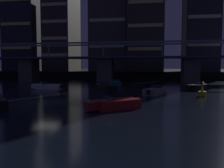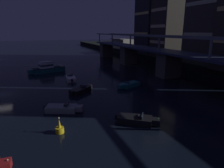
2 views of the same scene
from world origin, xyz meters
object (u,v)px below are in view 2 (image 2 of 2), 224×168
(speedboat_near_center, at_px, (137,120))
(river_bridge, at_px, (169,60))
(speedboat_mid_right, at_px, (81,90))
(speedboat_mid_center, at_px, (71,78))
(speedboat_far_center, at_px, (63,108))
(tower_west_low, at_px, (156,3))
(tower_west_tall, at_px, (175,18))
(cabin_cruiser_near_left, at_px, (47,68))
(speedboat_near_right, at_px, (129,85))
(waterfront_pavilion, at_px, (123,44))
(channel_buoy, at_px, (60,129))

(speedboat_near_center, bearing_deg, river_bridge, 134.44)
(speedboat_near_center, relative_size, speedboat_mid_right, 1.00)
(speedboat_mid_center, distance_m, speedboat_far_center, 17.23)
(tower_west_low, distance_m, speedboat_far_center, 61.32)
(tower_west_tall, height_order, speedboat_far_center, tower_west_tall)
(river_bridge, bearing_deg, speedboat_mid_center, -104.45)
(cabin_cruiser_near_left, distance_m, speedboat_near_center, 34.74)
(cabin_cruiser_near_left, height_order, speedboat_near_right, cabin_cruiser_near_left)
(speedboat_mid_center, height_order, speedboat_mid_right, same)
(speedboat_mid_right, bearing_deg, waterfront_pavilion, 147.71)
(speedboat_near_right, relative_size, speedboat_far_center, 1.02)
(river_bridge, height_order, tower_west_tall, tower_west_tall)
(river_bridge, height_order, speedboat_mid_right, river_bridge)
(speedboat_mid_center, xyz_separation_m, speedboat_far_center, (16.72, -4.18, 0.00))
(speedboat_near_center, bearing_deg, speedboat_far_center, -132.45)
(waterfront_pavilion, relative_size, speedboat_mid_right, 2.65)
(speedboat_mid_right, bearing_deg, tower_west_low, 131.66)
(tower_west_tall, bearing_deg, cabin_cruiser_near_left, -89.54)
(speedboat_mid_right, relative_size, speedboat_far_center, 0.93)
(river_bridge, distance_m, tower_west_tall, 24.08)
(waterfront_pavilion, distance_m, speedboat_mid_right, 62.49)
(speedboat_near_right, bearing_deg, speedboat_near_center, -24.08)
(speedboat_far_center, bearing_deg, tower_west_low, 134.33)
(speedboat_far_center, bearing_deg, speedboat_mid_center, 165.95)
(speedboat_far_center, relative_size, channel_buoy, 2.86)
(speedboat_mid_center, bearing_deg, channel_buoy, -13.59)
(cabin_cruiser_near_left, height_order, channel_buoy, cabin_cruiser_near_left)
(speedboat_near_center, height_order, speedboat_near_right, same)
(speedboat_mid_right, bearing_deg, speedboat_near_right, 88.84)
(river_bridge, height_order, speedboat_mid_center, river_bridge)
(river_bridge, relative_size, speedboat_mid_right, 18.46)
(speedboat_near_center, xyz_separation_m, speedboat_near_right, (-13.93, 6.23, 0.00))
(waterfront_pavilion, height_order, speedboat_near_center, waterfront_pavilion)
(cabin_cruiser_near_left, bearing_deg, channel_buoy, -2.45)
(speedboat_near_center, relative_size, speedboat_mid_center, 0.90)
(speedboat_mid_right, distance_m, channel_buoy, 14.06)
(speedboat_mid_right, bearing_deg, tower_west_tall, 119.46)
(speedboat_near_center, xyz_separation_m, channel_buoy, (-1.16, -8.57, 0.06))
(tower_west_low, height_order, tower_west_tall, tower_west_low)
(tower_west_tall, height_order, speedboat_near_center, tower_west_tall)
(tower_west_tall, xyz_separation_m, speedboat_near_center, (34.31, -32.61, -13.90))
(tower_west_low, relative_size, tower_west_tall, 1.48)
(waterfront_pavilion, bearing_deg, tower_west_low, 11.44)
(tower_west_tall, bearing_deg, river_bridge, -41.19)
(waterfront_pavilion, height_order, channel_buoy, waterfront_pavilion)
(river_bridge, relative_size, speedboat_near_center, 18.44)
(waterfront_pavilion, xyz_separation_m, speedboat_far_center, (60.10, -37.55, -4.02))
(speedboat_near_right, relative_size, speedboat_mid_center, 0.98)
(tower_west_low, xyz_separation_m, tower_west_tall, (12.98, -1.53, -5.93))
(waterfront_pavilion, height_order, speedboat_mid_center, waterfront_pavilion)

